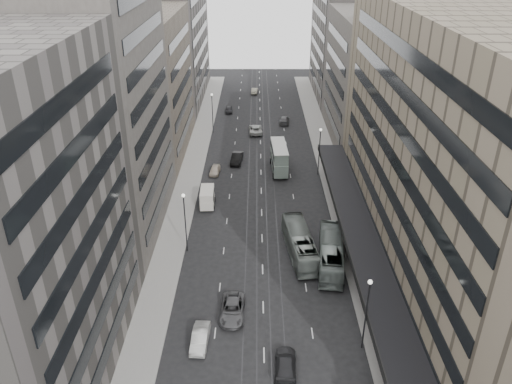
{
  "coord_description": "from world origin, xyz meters",
  "views": [
    {
      "loc": [
        -0.72,
        -41.79,
        36.45
      ],
      "look_at": [
        -0.82,
        17.12,
        5.93
      ],
      "focal_mm": 35.0,
      "sensor_mm": 36.0,
      "label": 1
    }
  ],
  "objects_px": {
    "bus_near": "(331,253)",
    "double_decker": "(279,157)",
    "panel_van": "(207,197)",
    "bus_far": "(300,243)",
    "sedan_2": "(232,309)",
    "sedan_1": "(200,338)"
  },
  "relations": [
    {
      "from": "bus_near",
      "to": "double_decker",
      "type": "xyz_separation_m",
      "value": [
        -5.29,
        27.54,
        0.87
      ]
    },
    {
      "from": "double_decker",
      "to": "panel_van",
      "type": "relative_size",
      "value": 1.93
    },
    {
      "from": "bus_far",
      "to": "sedan_2",
      "type": "bearing_deg",
      "value": 47.89
    },
    {
      "from": "bus_near",
      "to": "bus_far",
      "type": "height_order",
      "value": "bus_near"
    },
    {
      "from": "bus_far",
      "to": "bus_near",
      "type": "bearing_deg",
      "value": 142.65
    },
    {
      "from": "bus_near",
      "to": "sedan_1",
      "type": "height_order",
      "value": "bus_near"
    },
    {
      "from": "panel_van",
      "to": "sedan_1",
      "type": "xyz_separation_m",
      "value": [
        1.78,
        -28.42,
        -0.8
      ]
    },
    {
      "from": "bus_far",
      "to": "sedan_2",
      "type": "relative_size",
      "value": 2.15
    },
    {
      "from": "bus_near",
      "to": "double_decker",
      "type": "height_order",
      "value": "double_decker"
    },
    {
      "from": "double_decker",
      "to": "bus_near",
      "type": "bearing_deg",
      "value": -81.93
    },
    {
      "from": "panel_van",
      "to": "sedan_1",
      "type": "bearing_deg",
      "value": -88.56
    },
    {
      "from": "double_decker",
      "to": "panel_van",
      "type": "xyz_separation_m",
      "value": [
        -11.24,
        -12.7,
        -0.99
      ]
    },
    {
      "from": "bus_near",
      "to": "sedan_1",
      "type": "xyz_separation_m",
      "value": [
        -14.76,
        -13.57,
        -0.91
      ]
    },
    {
      "from": "sedan_1",
      "to": "bus_near",
      "type": "bearing_deg",
      "value": 45.23
    },
    {
      "from": "bus_far",
      "to": "sedan_2",
      "type": "xyz_separation_m",
      "value": [
        -8.08,
        -11.49,
        -0.88
      ]
    },
    {
      "from": "double_decker",
      "to": "panel_van",
      "type": "height_order",
      "value": "double_decker"
    },
    {
      "from": "sedan_1",
      "to": "sedan_2",
      "type": "distance_m",
      "value": 5.2
    },
    {
      "from": "bus_far",
      "to": "sedan_1",
      "type": "relative_size",
      "value": 2.65
    },
    {
      "from": "panel_van",
      "to": "sedan_2",
      "type": "height_order",
      "value": "panel_van"
    },
    {
      "from": "panel_van",
      "to": "double_decker",
      "type": "bearing_deg",
      "value": 46.35
    },
    {
      "from": "double_decker",
      "to": "sedan_2",
      "type": "bearing_deg",
      "value": -102.7
    },
    {
      "from": "sedan_2",
      "to": "bus_far",
      "type": "bearing_deg",
      "value": 56.38
    }
  ]
}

